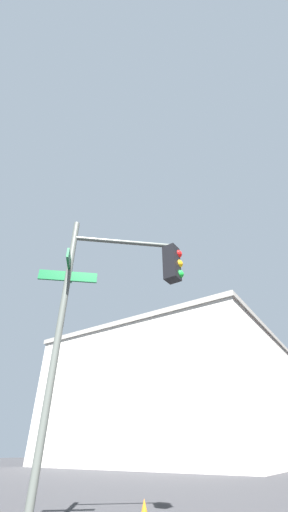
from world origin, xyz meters
TOP-DOWN VIEW (x-y plane):
  - traffic_signal_near at (-6.09, -6.19)m, footprint 2.14×1.96m
  - building_stucco at (-17.38, 20.15)m, footprint 19.06×24.59m

SIDE VIEW (x-z plane):
  - traffic_signal_near at x=-6.09m, z-range 1.06..6.23m
  - building_stucco at x=-17.38m, z-range 0.01..10.10m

